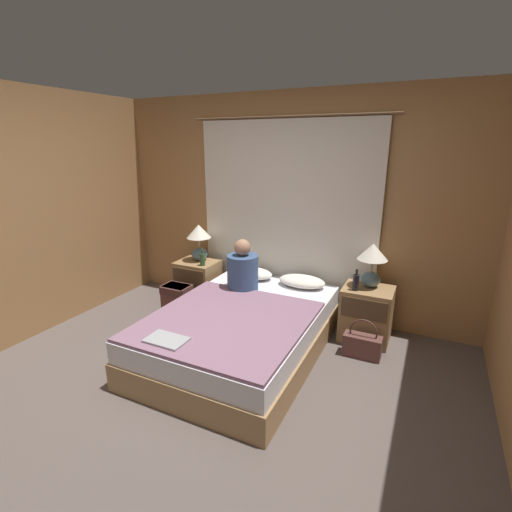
# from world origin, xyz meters

# --- Properties ---
(ground_plane) EXTENTS (16.00, 16.00, 0.00)m
(ground_plane) POSITION_xyz_m (0.00, 0.00, 0.00)
(ground_plane) COLOR #564C47
(wall_back) EXTENTS (4.38, 0.06, 2.50)m
(wall_back) POSITION_xyz_m (0.00, 2.05, 1.25)
(wall_back) COLOR #A37547
(wall_back) RESTS_ON ground_plane
(curtain_panel) EXTENTS (2.30, 0.03, 2.24)m
(curtain_panel) POSITION_xyz_m (0.00, 1.99, 1.11)
(curtain_panel) COLOR silver
(curtain_panel) RESTS_ON ground_plane
(bed) EXTENTS (1.41, 2.04, 0.44)m
(bed) POSITION_xyz_m (0.00, 0.92, 0.22)
(bed) COLOR #99754C
(bed) RESTS_ON ground_plane
(nightstand_left) EXTENTS (0.49, 0.42, 0.56)m
(nightstand_left) POSITION_xyz_m (-1.03, 1.69, 0.28)
(nightstand_left) COLOR #937047
(nightstand_left) RESTS_ON ground_plane
(nightstand_right) EXTENTS (0.49, 0.42, 0.56)m
(nightstand_right) POSITION_xyz_m (1.03, 1.69, 0.28)
(nightstand_right) COLOR #937047
(nightstand_right) RESTS_ON ground_plane
(lamp_left) EXTENTS (0.30, 0.30, 0.45)m
(lamp_left) POSITION_xyz_m (-1.03, 1.75, 0.84)
(lamp_left) COLOR slate
(lamp_left) RESTS_ON nightstand_left
(lamp_right) EXTENTS (0.30, 0.30, 0.45)m
(lamp_right) POSITION_xyz_m (1.03, 1.75, 0.84)
(lamp_right) COLOR slate
(lamp_right) RESTS_ON nightstand_right
(pillow_left) EXTENTS (0.52, 0.31, 0.12)m
(pillow_left) POSITION_xyz_m (-0.31, 1.74, 0.50)
(pillow_left) COLOR silver
(pillow_left) RESTS_ON bed
(pillow_right) EXTENTS (0.52, 0.31, 0.12)m
(pillow_right) POSITION_xyz_m (0.31, 1.74, 0.50)
(pillow_right) COLOR silver
(pillow_right) RESTS_ON bed
(blanket_on_bed) EXTENTS (1.35, 1.43, 0.03)m
(blanket_on_bed) POSITION_xyz_m (0.00, 0.64, 0.46)
(blanket_on_bed) COLOR slate
(blanket_on_bed) RESTS_ON bed
(person_left_in_bed) EXTENTS (0.33, 0.33, 0.55)m
(person_left_in_bed) POSITION_xyz_m (-0.24, 1.39, 0.66)
(person_left_in_bed) COLOR #38517A
(person_left_in_bed) RESTS_ON bed
(beer_bottle_on_left_stand) EXTENTS (0.06, 0.06, 0.20)m
(beer_bottle_on_left_stand) POSITION_xyz_m (-0.88, 1.59, 0.64)
(beer_bottle_on_left_stand) COLOR #2D4C28
(beer_bottle_on_left_stand) RESTS_ON nightstand_left
(beer_bottle_on_right_stand) EXTENTS (0.06, 0.06, 0.22)m
(beer_bottle_on_right_stand) POSITION_xyz_m (0.92, 1.59, 0.65)
(beer_bottle_on_right_stand) COLOR black
(beer_bottle_on_right_stand) RESTS_ON nightstand_right
(laptop_on_bed) EXTENTS (0.32, 0.21, 0.02)m
(laptop_on_bed) POSITION_xyz_m (-0.24, 0.11, 0.48)
(laptop_on_bed) COLOR #9EA0A5
(laptop_on_bed) RESTS_ON blanket_on_bed
(backpack_on_floor) EXTENTS (0.32, 0.25, 0.37)m
(backpack_on_floor) POSITION_xyz_m (-1.07, 1.31, 0.21)
(backpack_on_floor) COLOR brown
(backpack_on_floor) RESTS_ON ground_plane
(handbag_on_floor) EXTENTS (0.35, 0.15, 0.39)m
(handbag_on_floor) POSITION_xyz_m (1.06, 1.34, 0.12)
(handbag_on_floor) COLOR brown
(handbag_on_floor) RESTS_ON ground_plane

